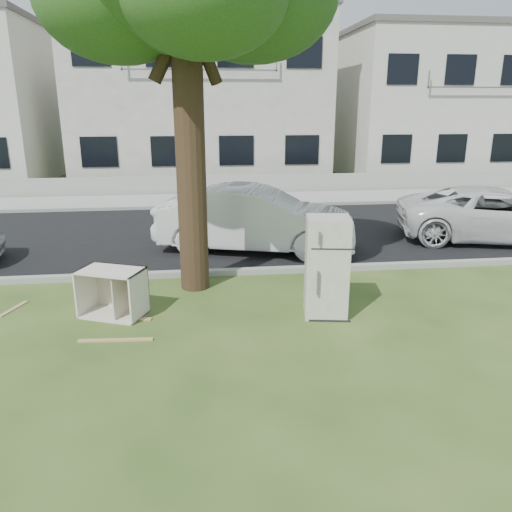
{
  "coord_description": "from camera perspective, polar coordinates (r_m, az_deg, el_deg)",
  "views": [
    {
      "loc": [
        -0.31,
        -7.39,
        3.39
      ],
      "look_at": [
        0.65,
        0.6,
        0.95
      ],
      "focal_mm": 35.0,
      "sensor_mm": 36.0,
      "label": 1
    }
  ],
  "objects": [
    {
      "name": "plank_b",
      "position": [
        8.6,
        -14.99,
        -6.89
      ],
      "size": [
        0.97,
        0.3,
        0.02
      ],
      "primitive_type": "cube",
      "rotation": [
        0.0,
        0.0,
        -0.21
      ],
      "color": "tan",
      "rests_on": "ground"
    },
    {
      "name": "cabinet",
      "position": [
        8.66,
        -16.09,
        -4.04
      ],
      "size": [
        1.19,
        0.98,
        0.8
      ],
      "primitive_type": "cube",
      "rotation": [
        0.0,
        0.0,
        -0.39
      ],
      "color": "beige",
      "rests_on": "ground"
    },
    {
      "name": "road",
      "position": [
        13.81,
        -5.34,
        2.6
      ],
      "size": [
        120.0,
        7.0,
        0.01
      ],
      "primitive_type": "cube",
      "color": "black",
      "rests_on": "ground"
    },
    {
      "name": "kerb_far",
      "position": [
        17.28,
        -5.7,
        5.46
      ],
      "size": [
        120.0,
        0.18,
        0.12
      ],
      "primitive_type": "cube",
      "color": "gray",
      "rests_on": "ground"
    },
    {
      "name": "plank_c",
      "position": [
        9.65,
        -25.98,
        -5.44
      ],
      "size": [
        0.31,
        0.69,
        0.02
      ],
      "primitive_type": "cube",
      "rotation": [
        0.0,
        0.0,
        1.23
      ],
      "color": "tan",
      "rests_on": "ground"
    },
    {
      "name": "townhouse_right",
      "position": [
        27.77,
        20.29,
        15.94
      ],
      "size": [
        10.2,
        8.16,
        6.84
      ],
      "color": "silver",
      "rests_on": "ground"
    },
    {
      "name": "kerb_near",
      "position": [
        10.41,
        -4.75,
        -2.21
      ],
      "size": [
        120.0,
        0.18,
        0.12
      ],
      "primitive_type": "cube",
      "color": "gray",
      "rests_on": "ground"
    },
    {
      "name": "sidewalk",
      "position": [
        18.7,
        -5.81,
        6.34
      ],
      "size": [
        120.0,
        2.8,
        0.01
      ],
      "primitive_type": "cube",
      "color": "gray",
      "rests_on": "ground"
    },
    {
      "name": "fridge",
      "position": [
        8.29,
        8.07,
        -1.26
      ],
      "size": [
        0.79,
        0.75,
        1.67
      ],
      "primitive_type": "cube",
      "rotation": [
        0.0,
        0.0,
        -0.17
      ],
      "color": "beige",
      "rests_on": "ground"
    },
    {
      "name": "car_right",
      "position": [
        14.34,
        25.81,
        4.3
      ],
      "size": [
        5.35,
        3.45,
        1.37
      ],
      "primitive_type": "imported",
      "rotation": [
        0.0,
        0.0,
        1.31
      ],
      "color": "silver",
      "rests_on": "ground"
    },
    {
      "name": "car_center",
      "position": [
        11.97,
        -0.03,
        4.23
      ],
      "size": [
        4.97,
        2.9,
        1.55
      ],
      "primitive_type": "imported",
      "rotation": [
        0.0,
        0.0,
        1.29
      ],
      "color": "silver",
      "rests_on": "ground"
    },
    {
      "name": "townhouse_center",
      "position": [
        24.89,
        -6.42,
        17.53
      ],
      "size": [
        11.22,
        8.16,
        7.44
      ],
      "color": "beige",
      "rests_on": "ground"
    },
    {
      "name": "ground",
      "position": [
        8.14,
        -4.06,
        -7.82
      ],
      "size": [
        120.0,
        120.0,
        0.0
      ],
      "primitive_type": "plane",
      "color": "#2D4A1A"
    },
    {
      "name": "plank_a",
      "position": [
        7.88,
        -15.76,
        -9.23
      ],
      "size": [
        1.12,
        0.16,
        0.02
      ],
      "primitive_type": "cube",
      "rotation": [
        0.0,
        0.0,
        -0.06
      ],
      "color": "tan",
      "rests_on": "ground"
    },
    {
      "name": "low_wall",
      "position": [
        20.22,
        -5.94,
        8.12
      ],
      "size": [
        120.0,
        0.15,
        0.7
      ],
      "primitive_type": "cube",
      "color": "gray",
      "rests_on": "ground"
    }
  ]
}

